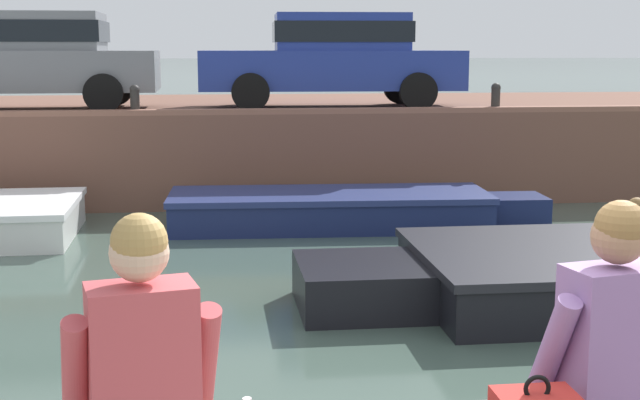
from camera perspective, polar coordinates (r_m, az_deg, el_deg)
ground_plane at (r=8.84m, az=1.27°, el=-6.20°), size 400.00×400.00×0.00m
far_quay_wall at (r=16.44m, az=-2.62°, el=3.76°), size 60.00×6.00×1.44m
far_wall_coping at (r=13.51m, az=-1.73°, el=5.70°), size 60.00×0.24×0.08m
boat_moored_central_navy at (r=12.20m, az=1.58°, el=-0.61°), size 5.21×1.65×0.48m
car_left_inner_grey at (r=15.13m, az=-18.03°, el=8.73°), size 4.13×1.97×1.54m
car_centre_blue at (r=14.99m, az=0.92°, el=9.19°), size 4.36×2.01×1.54m
mooring_bollard_mid at (r=13.62m, az=-11.77°, el=6.38°), size 0.15×0.15×0.45m
mooring_bollard_east at (r=14.27m, az=11.18°, el=6.54°), size 0.15×0.15×0.45m
person_seated_left at (r=3.19m, az=-11.33°, el=-11.21°), size 0.58×0.59×0.97m
person_seated_right at (r=3.53m, az=17.72°, el=-9.43°), size 0.58×0.59×0.97m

